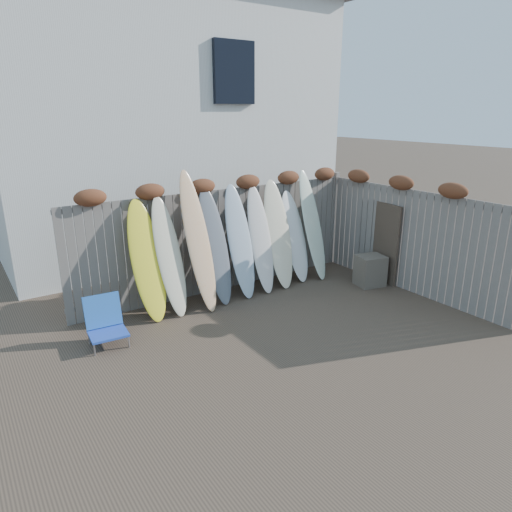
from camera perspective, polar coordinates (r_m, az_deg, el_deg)
ground at (r=7.45m, az=5.28°, el=-9.70°), size 80.00×80.00×0.00m
back_fence at (r=8.90m, az=-4.02°, el=3.14°), size 6.05×0.28×2.24m
right_fence at (r=9.28m, az=18.94°, el=2.55°), size 0.28×4.40×2.24m
house at (r=12.50m, az=-12.38°, el=16.38°), size 8.50×5.50×6.33m
beach_chair at (r=7.41m, az=-18.31°, el=-7.84°), size 0.59×0.63×0.73m
wooden_crate at (r=9.57m, az=14.07°, el=-1.77°), size 0.62×0.55×0.63m
lattice_panel at (r=9.81m, az=15.16°, el=1.78°), size 0.21×1.10×1.65m
surfboard_0 at (r=7.87m, az=-13.47°, el=-0.59°), size 0.57×0.73×2.03m
surfboard_1 at (r=7.98m, az=-10.79°, el=-0.10°), size 0.52×0.76×2.04m
surfboard_2 at (r=8.09m, az=-7.25°, el=1.83°), size 0.52×0.89×2.45m
surfboard_3 at (r=8.36m, az=-5.11°, el=1.23°), size 0.52×0.77×2.11m
surfboard_4 at (r=8.63m, az=-2.03°, el=1.82°), size 0.51×0.76×2.11m
surfboard_5 at (r=8.88m, az=0.57°, el=2.06°), size 0.50×0.75×2.04m
surfboard_6 at (r=9.13m, az=2.81°, el=2.73°), size 0.59×0.78×2.12m
surfboard_7 at (r=9.48m, az=4.88°, el=2.44°), size 0.61×0.72×1.86m
surfboard_8 at (r=9.65m, az=7.08°, el=3.84°), size 0.52×0.83×2.25m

